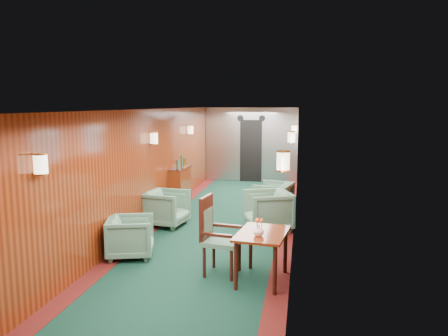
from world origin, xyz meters
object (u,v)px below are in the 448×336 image
armchair_left_near (131,237)px  armchair_right_near (268,210)px  dining_table (262,240)px  armchair_right_far (274,198)px  credenza (180,186)px  armchair_left_far (166,208)px  side_chair (215,232)px

armchair_left_near → armchair_right_near: 2.89m
dining_table → armchair_right_far: armchair_right_far is taller
armchair_right_far → armchair_left_near: bearing=-18.3°
armchair_left_near → armchair_right_far: 3.97m
credenza → armchair_right_near: credenza is taller
armchair_left_far → armchair_left_near: bearing=-172.2°
armchair_right_near → side_chair: bearing=-34.4°
side_chair → armchair_right_far: size_ratio=1.47×
dining_table → armchair_right_far: bearing=98.8°
dining_table → armchair_right_near: bearing=100.0°
credenza → armchair_left_near: credenza is taller
armchair_right_near → credenza: bearing=-148.6°
dining_table → side_chair: bearing=174.9°
armchair_left_near → side_chair: bearing=-123.2°
credenza → armchair_left_near: (0.22, -3.78, -0.15)m
side_chair → armchair_left_near: (-1.51, 0.46, -0.30)m
dining_table → armchair_left_far: (-2.21, 2.51, -0.23)m
dining_table → credenza: bearing=126.4°
dining_table → armchair_right_far: (-0.10, 3.97, -0.24)m
dining_table → armchair_left_near: (-2.22, 0.62, -0.26)m
dining_table → side_chair: 0.73m
dining_table → armchair_left_near: 2.32m
side_chair → armchair_left_far: size_ratio=1.44×
dining_table → armchair_right_near: armchair_right_near is taller
armchair_left_far → armchair_right_far: 2.57m
side_chair → armchair_left_near: size_ratio=1.58×
armchair_left_near → armchair_left_far: (0.01, 1.89, 0.03)m
armchair_left_near → armchair_right_near: size_ratio=0.85×
side_chair → armchair_right_far: bearing=88.9°
armchair_right_far → credenza: bearing=-86.1°
armchair_left_near → credenza: bearing=-12.9°
credenza → armchair_left_far: (0.23, -1.89, -0.12)m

